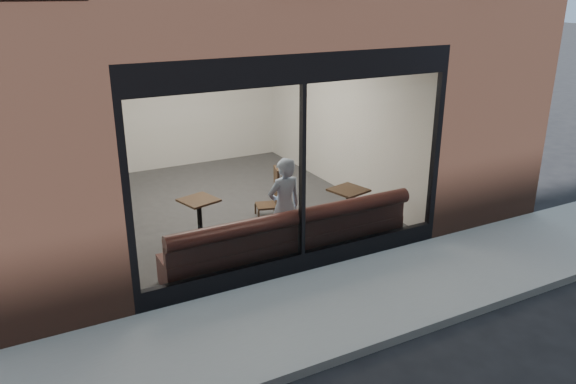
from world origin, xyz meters
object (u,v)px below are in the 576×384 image
cafe_table_left (199,200)px  person (284,207)px  banquette (289,247)px  cafe_table_right (349,190)px  cafe_chair_right (267,205)px

cafe_table_left → person: bearing=-45.3°
banquette → person: 0.63m
person → cafe_table_right: bearing=-171.9°
cafe_chair_right → cafe_table_left: bearing=32.4°
cafe_table_left → cafe_table_right: size_ratio=0.98×
cafe_table_right → cafe_chair_right: (-1.00, 1.17, -0.50)m
banquette → cafe_table_right: (1.45, 0.55, 0.52)m
person → cafe_table_right: 1.43m
banquette → cafe_table_left: bearing=127.0°
person → banquette: bearing=74.0°
cafe_table_left → cafe_chair_right: size_ratio=1.45×
cafe_table_left → cafe_chair_right: cafe_table_left is taller
person → cafe_table_left: (-1.03, 1.04, -0.05)m
person → cafe_chair_right: bearing=-109.1°
cafe_table_right → banquette: bearing=-159.3°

